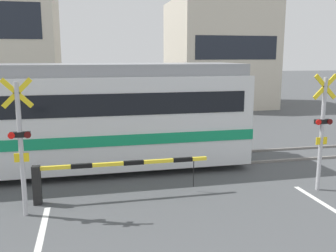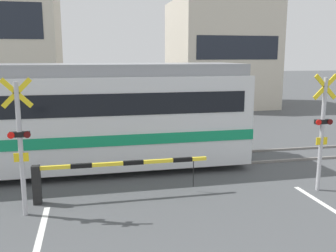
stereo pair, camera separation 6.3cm
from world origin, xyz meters
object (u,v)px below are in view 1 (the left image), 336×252
crossing_signal_left (21,142)px  crossing_signal_right (322,127)px  crossing_barrier_near (90,172)px  pedestrian (153,115)px  crossing_barrier_far (200,126)px

crossing_signal_left → crossing_signal_right: size_ratio=1.00×
crossing_barrier_near → crossing_signal_left: crossing_signal_left is taller
pedestrian → crossing_barrier_far: bearing=-52.2°
crossing_barrier_near → crossing_barrier_far: same height
crossing_barrier_far → pedestrian: size_ratio=2.71×
crossing_barrier_near → crossing_signal_right: 6.22m
crossing_barrier_near → pedestrian: (2.98, 7.47, 0.22)m
crossing_barrier_near → crossing_barrier_far: (4.60, 5.38, 0.00)m
crossing_signal_left → crossing_barrier_far: bearing=44.6°
crossing_signal_right → pedestrian: (-3.12, 8.10, -0.80)m
crossing_barrier_near → crossing_signal_left: bearing=-157.3°
crossing_signal_right → pedestrian: size_ratio=1.92×
crossing_barrier_near → crossing_signal_right: crossing_signal_right is taller
crossing_barrier_near → crossing_signal_right: bearing=-5.9°
crossing_barrier_near → crossing_barrier_far: size_ratio=1.00×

